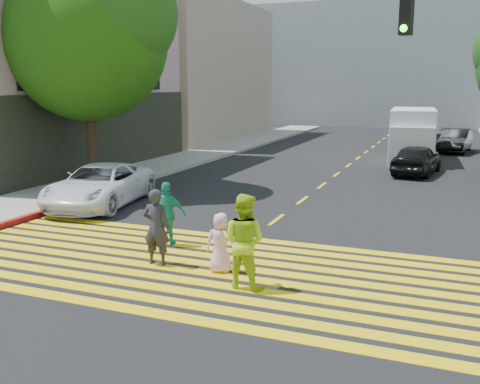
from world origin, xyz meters
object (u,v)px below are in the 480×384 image
Objects in this scene: tree_left at (88,30)px; dark_car_parked at (455,141)px; white_sedan at (100,185)px; pedestrian_man at (156,227)px; pedestrian_extra at (167,214)px; dark_car_near at (417,159)px; white_van at (412,137)px; silver_car at (432,136)px; pedestrian_child at (221,243)px; pedestrian_woman at (243,241)px.

tree_left is 2.09× the size of dark_car_parked.
pedestrian_man is at bearing -52.72° from white_sedan.
pedestrian_extra reaches higher than dark_car_near.
tree_left reaches higher than dark_car_near.
white_van is (4.06, 19.65, 0.44)m from pedestrian_man.
pedestrian_extra is (-0.50, 1.39, -0.06)m from pedestrian_man.
dark_car_parked is at bearing 52.30° from tree_left.
dark_car_parked reaches higher than dark_car_near.
silver_car is at bearing 58.15° from white_sedan.
white_sedan is at bearing -123.85° from white_van.
silver_car is 8.17m from white_van.
white_sedan is 1.23× the size of dark_car_near.
pedestrian_extra is 14.73m from dark_car_near.
dark_car_near reaches higher than silver_car.
white_sedan is 1.16× the size of dark_car_parked.
pedestrian_extra is 26.90m from silver_car.
dark_car_parked is (1.65, 9.54, 0.01)m from dark_car_near.
pedestrian_man is 0.43× the size of dark_car_near.
dark_car_parked is at bearing -107.58° from pedestrian_man.
dark_car_near reaches higher than pedestrian_child.
dark_car_parked is at bearing -115.37° from pedestrian_child.
pedestrian_man is at bearing -9.33° from pedestrian_woman.
dark_car_near is (9.41, 10.64, -0.00)m from white_sedan.
tree_left is at bearing 60.41° from silver_car.
pedestrian_woman is at bearing 90.56° from dark_car_near.
dark_car_near is 12.55m from silver_car.
dark_car_parked is (13.35, 17.27, -5.30)m from tree_left.
pedestrian_extra is 0.35× the size of silver_car.
pedestrian_extra reaches higher than pedestrian_child.
pedestrian_man is 25.52m from dark_car_parked.
pedestrian_man reaches higher than white_sedan.
pedestrian_child is 0.26× the size of white_sedan.
white_van is at bearing -111.94° from pedestrian_child.
tree_left is 2.21× the size of dark_car_near.
silver_car is 1.08× the size of dark_car_parked.
dark_car_parked is (6.25, 24.75, -0.16)m from pedestrian_man.
pedestrian_extra is at bearing -42.65° from tree_left.
pedestrian_man is 0.29× the size of white_van.
white_van reaches higher than pedestrian_man.
pedestrian_man is at bearing -12.11° from pedestrian_child.
white_van is (4.57, 18.26, 0.50)m from pedestrian_extra.
pedestrian_man is 0.38× the size of silver_car.
pedestrian_child is 7.77m from white_sedan.
silver_car is 0.77× the size of white_van.
white_sedan is (-6.33, 4.50, 0.04)m from pedestrian_child.
white_sedan is 14.20m from dark_car_near.
dark_car_near is at bearing 89.75° from silver_car.
silver_car is (4.85, 27.76, -0.20)m from pedestrian_man.
pedestrian_extra is 0.33× the size of white_sedan.
tree_left is 13.35m from pedestrian_woman.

